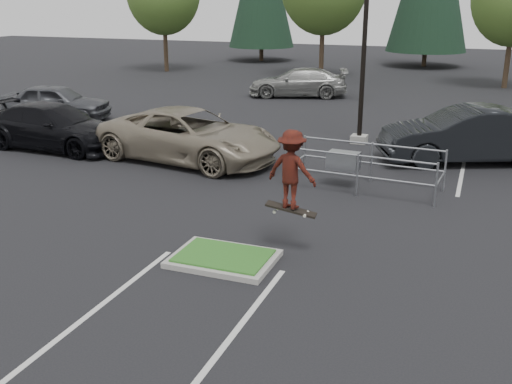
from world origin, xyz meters
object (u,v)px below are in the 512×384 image
(skateboarder, at_px, (292,170))
(car_l_tan, at_px, (189,135))
(car_l_black, at_px, (54,127))
(cart_corral, at_px, (348,161))
(light_pole, at_px, (365,22))
(car_l_grey, at_px, (56,102))
(car_far_silver, at_px, (299,82))
(car_r_charc, at_px, (467,135))

(skateboarder, bearing_deg, car_l_tan, -38.15)
(car_l_black, bearing_deg, cart_corral, -91.44)
(light_pole, xyz_separation_m, car_l_grey, (-14.00, -0.50, -3.73))
(car_l_tan, distance_m, car_far_silver, 14.75)
(car_l_black, distance_m, car_r_charc, 14.91)
(car_l_grey, bearing_deg, skateboarder, -139.13)
(cart_corral, xyz_separation_m, car_l_grey, (-14.82, 5.25, 0.04))
(light_pole, relative_size, car_l_tan, 1.56)
(skateboarder, relative_size, car_r_charc, 0.33)
(light_pole, bearing_deg, car_r_charc, -20.98)
(light_pole, bearing_deg, car_l_grey, -177.95)
(skateboarder, height_order, car_l_tan, skateboarder)
(skateboarder, bearing_deg, car_r_charc, -99.68)
(cart_corral, distance_m, car_r_charc, 5.28)
(car_l_tan, distance_m, car_r_charc, 9.55)
(car_l_grey, bearing_deg, car_r_charc, -106.88)
(car_l_black, relative_size, car_l_grey, 1.18)
(skateboarder, distance_m, car_l_tan, 8.53)
(car_l_tan, relative_size, car_l_grey, 1.33)
(light_pole, relative_size, cart_corral, 2.23)
(car_r_charc, height_order, car_far_silver, car_r_charc)
(car_l_tan, relative_size, car_far_silver, 1.17)
(cart_corral, xyz_separation_m, car_l_black, (-11.32, 0.75, 0.05))
(skateboarder, distance_m, car_l_black, 12.75)
(car_r_charc, bearing_deg, car_l_black, -99.62)
(skateboarder, relative_size, car_l_grey, 0.39)
(skateboarder, relative_size, car_l_black, 0.33)
(cart_corral, bearing_deg, car_r_charc, 57.50)
(car_l_grey, xyz_separation_m, car_r_charc, (18.00, -1.03, 0.13))
(light_pole, xyz_separation_m, car_r_charc, (4.00, -1.53, -3.60))
(car_l_tan, height_order, car_l_black, car_l_tan)
(car_l_tan, bearing_deg, skateboarder, -128.89)
(light_pole, relative_size, car_far_silver, 1.83)
(cart_corral, height_order, skateboarder, skateboarder)
(car_l_black, bearing_deg, skateboarder, -115.81)
(cart_corral, bearing_deg, car_l_black, -179.35)
(skateboarder, bearing_deg, car_l_grey, -26.00)
(cart_corral, bearing_deg, car_far_silver, 116.33)
(cart_corral, bearing_deg, skateboarder, -86.90)
(light_pole, xyz_separation_m, car_l_tan, (-5.00, -4.74, -3.66))
(car_r_charc, bearing_deg, skateboarder, -42.28)
(skateboarder, xyz_separation_m, car_l_grey, (-14.70, 10.50, -1.09))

